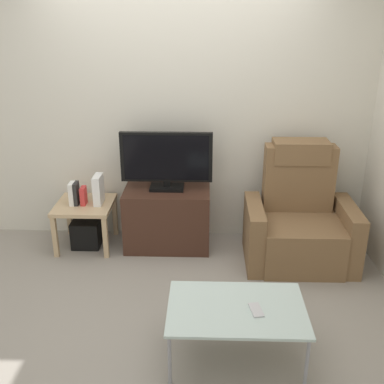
{
  "coord_description": "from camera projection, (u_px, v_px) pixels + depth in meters",
  "views": [
    {
      "loc": [
        0.28,
        -3.25,
        2.21
      ],
      "look_at": [
        0.16,
        0.5,
        0.7
      ],
      "focal_mm": 43.27,
      "sensor_mm": 36.0,
      "label": 1
    }
  ],
  "objects": [
    {
      "name": "coffee_table",
      "position": [
        237.0,
        311.0,
        3.02
      ],
      "size": [
        0.9,
        0.6,
        0.39
      ],
      "color": "#B2C6C1",
      "rests_on": "ground"
    },
    {
      "name": "book_middle",
      "position": [
        77.0,
        193.0,
        4.39
      ],
      "size": [
        0.03,
        0.12,
        0.22
      ],
      "primitive_type": "cube",
      "color": "#262626",
      "rests_on": "side_table"
    },
    {
      "name": "television",
      "position": [
        166.0,
        160.0,
        4.3
      ],
      "size": [
        0.86,
        0.2,
        0.55
      ],
      "color": "black",
      "rests_on": "tv_stand"
    },
    {
      "name": "recliner_armchair",
      "position": [
        299.0,
        222.0,
        4.25
      ],
      "size": [
        0.98,
        0.78,
        1.08
      ],
      "rotation": [
        0.0,
        0.0,
        0.18
      ],
      "color": "brown",
      "rests_on": "ground"
    },
    {
      "name": "ground_plane",
      "position": [
        171.0,
        292.0,
        3.85
      ],
      "size": [
        6.4,
        6.4,
        0.0
      ],
      "primitive_type": "plane",
      "color": "gray"
    },
    {
      "name": "side_table",
      "position": [
        85.0,
        210.0,
        4.47
      ],
      "size": [
        0.54,
        0.54,
        0.45
      ],
      "color": "tan",
      "rests_on": "ground"
    },
    {
      "name": "game_console",
      "position": [
        98.0,
        190.0,
        4.4
      ],
      "size": [
        0.07,
        0.2,
        0.28
      ],
      "primitive_type": "cube",
      "color": "white",
      "rests_on": "side_table"
    },
    {
      "name": "tv_stand",
      "position": [
        167.0,
        218.0,
        4.51
      ],
      "size": [
        0.82,
        0.49,
        0.59
      ],
      "color": "#3D2319",
      "rests_on": "ground"
    },
    {
      "name": "cell_phone",
      "position": [
        256.0,
        310.0,
        2.97
      ],
      "size": [
        0.1,
        0.16,
        0.01
      ],
      "primitive_type": "cube",
      "rotation": [
        0.0,
        0.0,
        0.18
      ],
      "color": "#B7B7BC",
      "rests_on": "coffee_table"
    },
    {
      "name": "subwoofer_box",
      "position": [
        87.0,
        233.0,
        4.56
      ],
      "size": [
        0.27,
        0.27,
        0.27
      ],
      "primitive_type": "cube",
      "color": "black",
      "rests_on": "ground"
    },
    {
      "name": "book_leftmost",
      "position": [
        72.0,
        194.0,
        4.39
      ],
      "size": [
        0.04,
        0.13,
        0.22
      ],
      "primitive_type": "cube",
      "color": "white",
      "rests_on": "side_table"
    },
    {
      "name": "wall_back",
      "position": [
        177.0,
        109.0,
        4.41
      ],
      "size": [
        6.4,
        0.06,
        2.6
      ],
      "primitive_type": "cube",
      "color": "beige",
      "rests_on": "ground"
    },
    {
      "name": "book_rightmost",
      "position": [
        83.0,
        196.0,
        4.4
      ],
      "size": [
        0.04,
        0.11,
        0.17
      ],
      "primitive_type": "cube",
      "color": "red",
      "rests_on": "side_table"
    }
  ]
}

